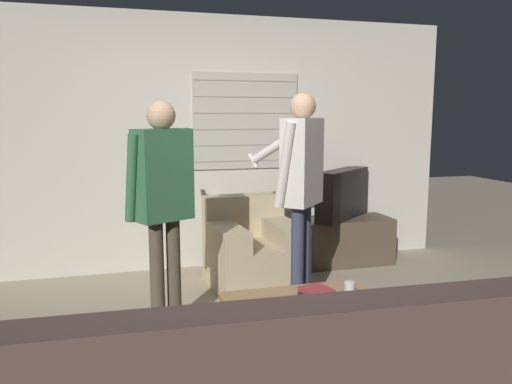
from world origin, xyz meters
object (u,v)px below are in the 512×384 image
soda_can (349,292)px  book_stack (318,297)px  coffee_table (307,309)px  person_left_standing (162,190)px  armchair_beige (252,251)px  tv (342,194)px  spare_remote (322,303)px  person_right_standing (300,177)px

soda_can → book_stack: bearing=178.7°
coffee_table → person_left_standing: (-0.78, 0.78, 0.65)m
armchair_beige → person_left_standing: (-0.87, -0.83, 0.72)m
tv → spare_remote: size_ratio=5.78×
armchair_beige → person_right_standing: person_right_standing is taller
coffee_table → book_stack: (0.05, -0.04, 0.09)m
armchair_beige → soda_can: size_ratio=6.83×
book_stack → armchair_beige: bearing=88.7°
tv → book_stack: bearing=21.5°
book_stack → soda_can: size_ratio=1.82×
person_left_standing → coffee_table: bearing=-71.7°
tv → person_right_standing: size_ratio=0.46×
person_right_standing → soda_can: 1.10m
coffee_table → tv: 2.37m
tv → person_left_standing: bearing=-7.4°
tv → spare_remote: (-1.10, -2.10, -0.29)m
person_right_standing → armchair_beige: bearing=57.6°
tv → person_left_standing: size_ratio=0.47×
book_stack → person_right_standing: bearing=76.1°
armchair_beige → spare_remote: size_ratio=6.33×
book_stack → soda_can: bearing=-1.3°
soda_can → person_left_standing: bearing=141.2°
book_stack → soda_can: (0.20, -0.00, 0.01)m
person_left_standing → soda_can: size_ratio=13.15×
coffee_table → soda_can: (0.25, -0.05, 0.10)m
spare_remote → book_stack: bearing=155.3°
person_right_standing → spare_remote: bearing=-149.4°
soda_can → person_right_standing: bearing=88.5°
book_stack → soda_can: 0.21m
book_stack → person_left_standing: bearing=135.1°
spare_remote → tv: bearing=77.3°
armchair_beige → person_right_standing: 1.07m
coffee_table → person_left_standing: person_left_standing is taller
book_stack → spare_remote: book_stack is taller
coffee_table → tv: bearing=60.0°
tv → coffee_table: bearing=19.9°
coffee_table → person_left_standing: 1.28m
book_stack → spare_remote: size_ratio=1.69×
tv → armchair_beige: bearing=-19.0°
tv → spare_remote: 2.39m
armchair_beige → spare_remote: armchair_beige is taller
armchair_beige → spare_remote: (-0.02, -1.68, 0.13)m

